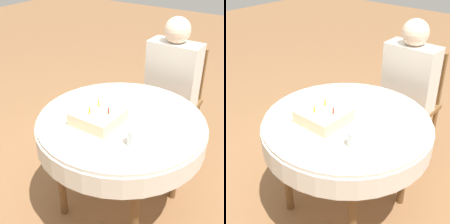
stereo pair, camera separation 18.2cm
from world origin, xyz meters
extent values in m
plane|color=#8C603D|center=(0.00, 0.00, 0.00)|extent=(12.00, 12.00, 0.00)
cylinder|color=silver|center=(0.00, 0.00, 0.70)|extent=(0.99, 0.99, 0.02)
cylinder|color=silver|center=(0.00, 0.00, 0.63)|extent=(1.01, 1.01, 0.13)
cylinder|color=brown|center=(-0.27, -0.27, 0.34)|extent=(0.05, 0.05, 0.69)
cylinder|color=brown|center=(0.27, -0.27, 0.34)|extent=(0.05, 0.05, 0.69)
cylinder|color=brown|center=(-0.27, 0.27, 0.34)|extent=(0.05, 0.05, 0.69)
cylinder|color=brown|center=(0.27, 0.27, 0.34)|extent=(0.05, 0.05, 0.69)
cube|color=brown|center=(-0.03, 0.78, 0.44)|extent=(0.42, 0.42, 0.04)
cube|color=brown|center=(-0.03, 0.98, 0.67)|extent=(0.37, 0.03, 0.43)
cylinder|color=brown|center=(-0.21, 0.60, 0.21)|extent=(0.04, 0.04, 0.42)
cylinder|color=brown|center=(0.15, 0.60, 0.21)|extent=(0.04, 0.04, 0.42)
cylinder|color=brown|center=(-0.21, 0.96, 0.21)|extent=(0.04, 0.04, 0.42)
cylinder|color=brown|center=(0.15, 0.97, 0.21)|extent=(0.04, 0.04, 0.42)
cylinder|color=beige|center=(-0.13, 0.64, 0.23)|extent=(0.09, 0.09, 0.45)
cylinder|color=beige|center=(0.07, 0.64, 0.23)|extent=(0.09, 0.09, 0.45)
cube|color=silver|center=(-0.03, 0.78, 0.71)|extent=(0.40, 0.19, 0.50)
sphere|color=beige|center=(-0.03, 0.78, 1.05)|extent=(0.20, 0.20, 0.20)
cube|color=beige|center=(-0.08, -0.11, 0.75)|extent=(0.26, 0.26, 0.07)
cylinder|color=red|center=(-0.02, -0.10, 0.80)|extent=(0.01, 0.01, 0.04)
cylinder|color=gold|center=(-0.12, -0.06, 0.80)|extent=(0.01, 0.01, 0.04)
cylinder|color=gold|center=(-0.11, -0.16, 0.80)|extent=(0.01, 0.01, 0.04)
cylinder|color=silver|center=(0.20, -0.18, 0.75)|extent=(0.08, 0.08, 0.09)
camera|label=1|loc=(0.84, -1.33, 1.67)|focal=50.00mm
camera|label=2|loc=(0.98, -1.22, 1.67)|focal=50.00mm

